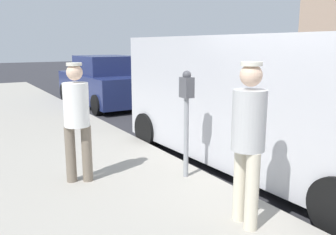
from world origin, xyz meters
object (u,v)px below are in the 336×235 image
object	(u,v)px
parking_meter_near	(187,106)
pedestrian_in_gray	(248,135)
pedestrian_in_white	(77,115)
parked_sedan_behind	(104,83)
parked_van	(259,99)

from	to	relation	value
parking_meter_near	pedestrian_in_gray	distance (m)	1.49
pedestrian_in_white	pedestrian_in_gray	bearing A→B (deg)	118.26
parked_sedan_behind	parking_meter_near	bearing A→B (deg)	77.81
parked_van	parked_sedan_behind	xyz separation A→B (m)	(-0.08, -7.21, -0.41)
parked_van	parked_sedan_behind	world-z (taller)	parked_van
parked_sedan_behind	pedestrian_in_white	bearing A→B (deg)	66.28
parking_meter_near	pedestrian_in_white	xyz separation A→B (m)	(1.36, -0.61, -0.10)
parking_meter_near	parked_sedan_behind	xyz separation A→B (m)	(-1.58, -7.31, -0.43)
pedestrian_in_gray	parking_meter_near	bearing A→B (deg)	-99.33
pedestrian_in_gray	parked_van	bearing A→B (deg)	-137.81
pedestrian_in_white	parked_van	world-z (taller)	parked_van
pedestrian_in_gray	parked_van	size ratio (longest dim) A/B	0.32
parking_meter_near	parked_sedan_behind	distance (m)	7.50
parked_van	pedestrian_in_gray	bearing A→B (deg)	42.19
pedestrian_in_gray	parked_sedan_behind	xyz separation A→B (m)	(-1.82, -8.79, -0.38)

